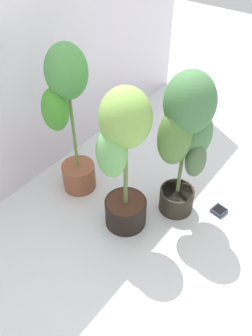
{
  "coord_description": "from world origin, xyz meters",
  "views": [
    {
      "loc": [
        -1.08,
        -0.7,
        1.63
      ],
      "look_at": [
        0.1,
        0.21,
        0.3
      ],
      "focal_mm": 37.36,
      "sensor_mm": 36.0,
      "label": 1
    }
  ],
  "objects_px": {
    "potted_plant_back_center": "(68,113)",
    "potted_plant_center": "(123,155)",
    "hygrometer_box": "(219,211)",
    "potted_plant_front_right": "(186,134)"
  },
  "relations": [
    {
      "from": "potted_plant_back_center",
      "to": "potted_plant_front_right",
      "type": "bearing_deg",
      "value": -68.94
    },
    {
      "from": "potted_plant_center",
      "to": "hygrometer_box",
      "type": "relative_size",
      "value": 9.52
    },
    {
      "from": "potted_plant_back_center",
      "to": "potted_plant_center",
      "type": "bearing_deg",
      "value": -97.23
    },
    {
      "from": "potted_plant_back_center",
      "to": "hygrometer_box",
      "type": "distance_m",
      "value": 1.08
    },
    {
      "from": "potted_plant_back_center",
      "to": "potted_plant_center",
      "type": "height_order",
      "value": "potted_plant_back_center"
    },
    {
      "from": "potted_plant_front_right",
      "to": "potted_plant_center",
      "type": "height_order",
      "value": "potted_plant_front_right"
    },
    {
      "from": "potted_plant_back_center",
      "to": "hygrometer_box",
      "type": "relative_size",
      "value": 10.35
    },
    {
      "from": "potted_plant_front_right",
      "to": "potted_plant_center",
      "type": "distance_m",
      "value": 0.35
    },
    {
      "from": "potted_plant_center",
      "to": "potted_plant_front_right",
      "type": "bearing_deg",
      "value": -33.11
    },
    {
      "from": "potted_plant_center",
      "to": "hygrometer_box",
      "type": "xyz_separation_m",
      "value": [
        0.42,
        -0.42,
        -0.51
      ]
    }
  ]
}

